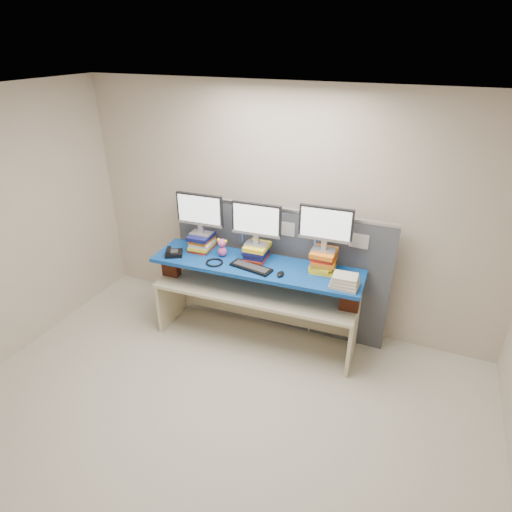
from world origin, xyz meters
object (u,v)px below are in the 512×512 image
at_px(monitor_center, 256,222).
at_px(desk_phone, 173,253).
at_px(monitor_right, 326,226).
at_px(desk, 256,299).
at_px(blue_board, 256,266).
at_px(monitor_left, 200,212).
at_px(keyboard, 251,267).

distance_m(monitor_center, desk_phone, 1.02).
relative_size(monitor_right, desk_phone, 2.25).
xyz_separation_m(desk, blue_board, (0.00, -0.00, 0.43)).
height_order(desk, monitor_right, monitor_right).
bearing_deg(monitor_right, blue_board, -170.36).
height_order(monitor_left, monitor_right, monitor_right).
distance_m(blue_board, monitor_left, 0.87).
relative_size(desk, keyboard, 4.75).
bearing_deg(monitor_right, monitor_center, 180.00).
distance_m(desk, monitor_left, 1.16).
bearing_deg(keyboard, monitor_center, 109.11).
xyz_separation_m(monitor_left, keyboard, (0.70, -0.19, -0.45)).
distance_m(keyboard, desk_phone, 0.93).
relative_size(blue_board, desk_phone, 9.49).
xyz_separation_m(desk, monitor_center, (-0.04, 0.12, 0.89)).
xyz_separation_m(monitor_left, desk_phone, (-0.23, -0.25, -0.44)).
height_order(keyboard, desk_phone, desk_phone).
bearing_deg(monitor_left, monitor_center, -0.00).
relative_size(monitor_right, keyboard, 1.14).
distance_m(desk, blue_board, 0.43).
relative_size(monitor_left, monitor_center, 1.00).
bearing_deg(monitor_left, desk, -9.54).
xyz_separation_m(monitor_center, keyboard, (0.03, -0.22, -0.43)).
height_order(monitor_left, monitor_center, monitor_left).
xyz_separation_m(blue_board, monitor_left, (-0.71, 0.08, 0.49)).
distance_m(blue_board, monitor_center, 0.48).
distance_m(monitor_left, desk_phone, 0.55).
bearing_deg(blue_board, monitor_right, 9.64).
xyz_separation_m(monitor_center, monitor_right, (0.74, 0.04, 0.06)).
distance_m(blue_board, desk_phone, 0.95).
bearing_deg(monitor_left, keyboard, -18.02).
height_order(monitor_center, keyboard, monitor_center).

